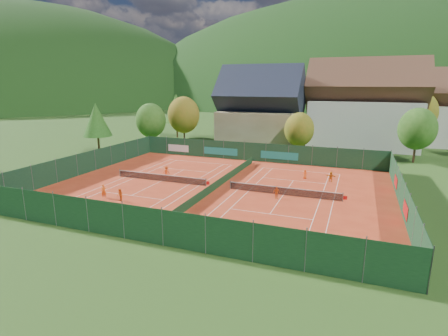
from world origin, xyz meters
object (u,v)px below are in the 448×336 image
(chalet, at_px, (260,113))
(player_left_far, at_px, (166,172))
(hotel_block_a, at_px, (363,109))
(player_left_near, at_px, (104,191))
(player_left_mid, at_px, (120,195))
(player_right_near, at_px, (276,193))
(player_right_far_a, at_px, (305,174))
(player_right_far_b, at_px, (331,177))
(hotel_block_b, at_px, (437,112))
(ball_hopper, at_px, (325,246))

(chalet, bearing_deg, player_left_far, -100.46)
(chalet, xyz_separation_m, hotel_block_a, (19.00, 6.00, 0.76))
(player_left_near, bearing_deg, chalet, 44.25)
(hotel_block_a, distance_m, player_left_near, 51.82)
(player_left_near, bearing_deg, player_left_mid, -42.66)
(player_left_near, distance_m, player_right_near, 19.05)
(player_left_far, relative_size, player_right_far_a, 1.28)
(hotel_block_a, xyz_separation_m, player_right_far_b, (-3.43, -28.40, -6.70))
(player_right_near, height_order, player_right_far_a, player_right_near)
(hotel_block_b, distance_m, player_left_near, 66.18)
(player_left_mid, height_order, player_right_near, player_left_mid)
(chalet, xyz_separation_m, player_left_mid, (-4.95, -38.45, -5.93))
(chalet, distance_m, player_right_far_b, 27.92)
(player_left_near, distance_m, player_right_far_b, 27.80)
(player_left_near, bearing_deg, player_right_far_b, -0.40)
(hotel_block_b, relative_size, player_right_far_a, 14.18)
(hotel_block_b, height_order, player_right_near, hotel_block_b)
(chalet, xyz_separation_m, ball_hopper, (16.73, -42.71, -6.07))
(player_left_near, distance_m, player_left_far, 10.16)
(hotel_block_b, relative_size, player_right_near, 12.76)
(chalet, height_order, hotel_block_a, hotel_block_a)
(player_left_mid, bearing_deg, player_left_near, -156.03)
(hotel_block_a, relative_size, player_left_far, 13.84)
(hotel_block_a, xyz_separation_m, player_left_near, (-26.36, -44.12, -6.63))
(player_left_far, distance_m, player_right_far_b, 21.57)
(ball_hopper, bearing_deg, hotel_block_b, 73.99)
(chalet, relative_size, ball_hopper, 20.25)
(player_right_near, bearing_deg, player_right_far_b, 25.99)
(player_left_far, bearing_deg, player_right_far_b, -170.79)
(player_left_far, height_order, player_right_near, player_left_far)
(hotel_block_b, xyz_separation_m, player_right_near, (-22.47, -45.55, -5.94))
(chalet, bearing_deg, player_left_mid, -97.33)
(ball_hopper, bearing_deg, player_left_near, 169.20)
(chalet, bearing_deg, ball_hopper, -68.61)
(hotel_block_b, relative_size, ball_hopper, 21.60)
(hotel_block_b, xyz_separation_m, player_right_far_a, (-20.75, -36.03, -6.01))
(chalet, height_order, player_right_near, chalet)
(hotel_block_a, xyz_separation_m, player_left_mid, (-23.95, -44.45, -6.69))
(player_left_near, bearing_deg, player_right_far_a, 4.54)
(hotel_block_b, relative_size, player_left_mid, 12.45)
(ball_hopper, relative_size, player_left_mid, 0.58)
(player_right_far_b, bearing_deg, player_left_near, 34.53)
(player_left_near, xyz_separation_m, player_right_far_b, (22.93, 15.71, -0.07))
(ball_hopper, distance_m, player_right_far_b, 20.34)
(hotel_block_a, height_order, player_left_far, hotel_block_a)
(hotel_block_a, xyz_separation_m, player_left_far, (-24.21, -34.19, -6.60))
(hotel_block_a, bearing_deg, player_left_far, -125.30)
(chalet, height_order, player_left_near, chalet)
(player_left_far, bearing_deg, player_left_mid, 85.11)
(ball_hopper, relative_size, player_right_far_b, 0.59)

